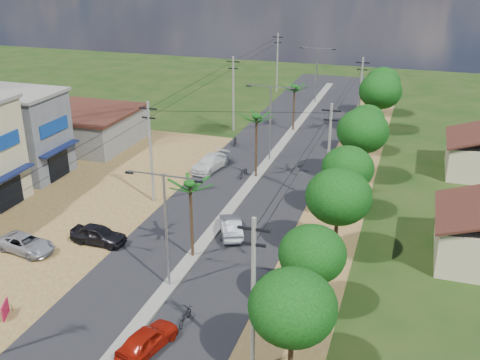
# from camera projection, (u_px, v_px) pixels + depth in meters

# --- Properties ---
(ground) EXTENTS (160.00, 160.00, 0.00)m
(ground) POSITION_uv_depth(u_px,v_px,m) (170.00, 287.00, 36.82)
(ground) COLOR black
(ground) RESTS_ON ground
(road) EXTENTS (12.00, 110.00, 0.04)m
(road) POSITION_uv_depth(u_px,v_px,m) (240.00, 198.00, 50.01)
(road) COLOR black
(road) RESTS_ON ground
(median) EXTENTS (1.00, 90.00, 0.18)m
(median) POSITION_uv_depth(u_px,v_px,m) (250.00, 185.00, 52.62)
(median) COLOR #605E56
(median) RESTS_ON ground
(dirt_lot_west) EXTENTS (18.00, 46.00, 0.04)m
(dirt_lot_west) POSITION_uv_depth(u_px,v_px,m) (49.00, 207.00, 48.14)
(dirt_lot_west) COLOR brown
(dirt_lot_west) RESTS_ON ground
(dirt_shoulder_east) EXTENTS (5.00, 90.00, 0.03)m
(dirt_shoulder_east) POSITION_uv_depth(u_px,v_px,m) (335.00, 210.00, 47.59)
(dirt_shoulder_east) COLOR brown
(dirt_shoulder_east) RESTS_ON ground
(shophouse_grey) EXTENTS (9.00, 6.40, 8.30)m
(shophouse_grey) POSITION_uv_depth(u_px,v_px,m) (19.00, 134.00, 53.83)
(shophouse_grey) COLOR #4E5156
(shophouse_grey) RESTS_ON ground
(low_shed) EXTENTS (10.40, 10.40, 3.95)m
(low_shed) POSITION_uv_depth(u_px,v_px,m) (88.00, 127.00, 63.19)
(low_shed) COLOR #605E56
(low_shed) RESTS_ON ground
(tree_east_a) EXTENTS (4.40, 4.40, 6.37)m
(tree_east_a) POSITION_uv_depth(u_px,v_px,m) (293.00, 307.00, 27.12)
(tree_east_a) COLOR black
(tree_east_a) RESTS_ON ground
(tree_east_b) EXTENTS (4.00, 4.00, 5.83)m
(tree_east_b) POSITION_uv_depth(u_px,v_px,m) (312.00, 254.00, 32.60)
(tree_east_b) COLOR black
(tree_east_b) RESTS_ON ground
(tree_east_c) EXTENTS (4.60, 4.60, 6.83)m
(tree_east_c) POSITION_uv_depth(u_px,v_px,m) (339.00, 197.00, 38.36)
(tree_east_c) COLOR black
(tree_east_c) RESTS_ON ground
(tree_east_d) EXTENTS (4.20, 4.20, 6.13)m
(tree_east_d) POSITION_uv_depth(u_px,v_px,m) (348.00, 168.00, 44.81)
(tree_east_d) COLOR black
(tree_east_d) RESTS_ON ground
(tree_east_e) EXTENTS (4.80, 4.80, 7.14)m
(tree_east_e) POSITION_uv_depth(u_px,v_px,m) (363.00, 131.00, 51.50)
(tree_east_e) COLOR black
(tree_east_e) RESTS_ON ground
(tree_east_f) EXTENTS (3.80, 3.80, 5.52)m
(tree_east_f) POSITION_uv_depth(u_px,v_px,m) (367.00, 120.00, 59.11)
(tree_east_f) COLOR black
(tree_east_f) RESTS_ON ground
(tree_east_g) EXTENTS (5.00, 5.00, 7.38)m
(tree_east_g) POSITION_uv_depth(u_px,v_px,m) (380.00, 91.00, 65.46)
(tree_east_g) COLOR black
(tree_east_g) RESTS_ON ground
(tree_east_h) EXTENTS (4.40, 4.40, 6.52)m
(tree_east_h) POSITION_uv_depth(u_px,v_px,m) (383.00, 82.00, 72.82)
(tree_east_h) COLOR black
(tree_east_h) RESTS_ON ground
(palm_median_near) EXTENTS (2.00, 2.00, 6.15)m
(palm_median_near) POSITION_uv_depth(u_px,v_px,m) (190.00, 187.00, 38.24)
(palm_median_near) COLOR black
(palm_median_near) RESTS_ON ground
(palm_median_mid) EXTENTS (2.00, 2.00, 6.55)m
(palm_median_mid) POSITION_uv_depth(u_px,v_px,m) (257.00, 119.00, 52.18)
(palm_median_mid) COLOR black
(palm_median_mid) RESTS_ON ground
(palm_median_far) EXTENTS (2.00, 2.00, 5.85)m
(palm_median_far) POSITION_uv_depth(u_px,v_px,m) (295.00, 89.00, 66.50)
(palm_median_far) COLOR black
(palm_median_far) RESTS_ON ground
(streetlight_near) EXTENTS (5.10, 0.18, 8.00)m
(streetlight_near) POSITION_uv_depth(u_px,v_px,m) (166.00, 222.00, 35.00)
(streetlight_near) COLOR gray
(streetlight_near) RESTS_ON ground
(streetlight_mid) EXTENTS (5.10, 0.18, 8.00)m
(streetlight_mid) POSITION_uv_depth(u_px,v_px,m) (270.00, 117.00, 57.00)
(streetlight_mid) COLOR gray
(streetlight_mid) RESTS_ON ground
(streetlight_far) EXTENTS (5.10, 0.18, 8.00)m
(streetlight_far) POSITION_uv_depth(u_px,v_px,m) (317.00, 70.00, 78.99)
(streetlight_far) COLOR gray
(streetlight_far) RESTS_ON ground
(utility_pole_w_b) EXTENTS (1.60, 0.24, 9.00)m
(utility_pole_w_b) POSITION_uv_depth(u_px,v_px,m) (151.00, 150.00, 47.57)
(utility_pole_w_b) COLOR #605E56
(utility_pole_w_b) RESTS_ON ground
(utility_pole_w_c) EXTENTS (1.60, 0.24, 9.00)m
(utility_pole_w_c) POSITION_uv_depth(u_px,v_px,m) (233.00, 92.00, 66.93)
(utility_pole_w_c) COLOR #605E56
(utility_pole_w_c) RESTS_ON ground
(utility_pole_w_d) EXTENTS (1.60, 0.24, 9.00)m
(utility_pole_w_d) POSITION_uv_depth(u_px,v_px,m) (277.00, 61.00, 85.40)
(utility_pole_w_d) COLOR #605E56
(utility_pole_w_d) RESTS_ON ground
(utility_pole_e_a) EXTENTS (1.60, 0.24, 9.00)m
(utility_pole_e_a) POSITION_uv_depth(u_px,v_px,m) (253.00, 295.00, 27.59)
(utility_pole_e_a) COLOR #605E56
(utility_pole_e_a) RESTS_ON ground
(utility_pole_e_b) EXTENTS (1.60, 0.24, 9.00)m
(utility_pole_e_b) POSITION_uv_depth(u_px,v_px,m) (329.00, 153.00, 46.95)
(utility_pole_e_b) COLOR #605E56
(utility_pole_e_b) RESTS_ON ground
(utility_pole_e_c) EXTENTS (1.60, 0.24, 9.00)m
(utility_pole_e_c) POSITION_uv_depth(u_px,v_px,m) (360.00, 94.00, 66.30)
(utility_pole_e_c) COLOR #605E56
(utility_pole_e_c) RESTS_ON ground
(car_red_near) EXTENTS (2.55, 4.26, 1.36)m
(car_red_near) POSITION_uv_depth(u_px,v_px,m) (147.00, 340.00, 30.78)
(car_red_near) COLOR maroon
(car_red_near) RESTS_ON ground
(car_silver_mid) EXTENTS (3.16, 4.55, 1.42)m
(car_silver_mid) POSITION_uv_depth(u_px,v_px,m) (231.00, 227.00, 43.25)
(car_silver_mid) COLOR gray
(car_silver_mid) RESTS_ON ground
(car_white_far) EXTENTS (3.05, 5.35, 1.46)m
(car_white_far) POSITION_uv_depth(u_px,v_px,m) (210.00, 163.00, 56.18)
(car_white_far) COLOR #BABAB6
(car_white_far) RESTS_ON ground
(car_parked_silver) EXTENTS (4.77, 2.78, 1.25)m
(car_parked_silver) POSITION_uv_depth(u_px,v_px,m) (26.00, 244.00, 40.87)
(car_parked_silver) COLOR gray
(car_parked_silver) RESTS_ON ground
(car_parked_dark) EXTENTS (4.30, 1.79, 1.46)m
(car_parked_dark) POSITION_uv_depth(u_px,v_px,m) (98.00, 235.00, 41.98)
(car_parked_dark) COLOR black
(car_parked_dark) RESTS_ON ground
(moto_rider_east) EXTENTS (0.62, 1.74, 0.91)m
(moto_rider_east) POSITION_uv_depth(u_px,v_px,m) (185.00, 317.00, 33.07)
(moto_rider_east) COLOR black
(moto_rider_east) RESTS_ON ground
(moto_rider_west_a) EXTENTS (0.76, 1.91, 0.99)m
(moto_rider_west_a) POSITION_uv_depth(u_px,v_px,m) (243.00, 173.00, 54.40)
(moto_rider_west_a) COLOR black
(moto_rider_west_a) RESTS_ON ground
(moto_rider_west_b) EXTENTS (0.72, 1.76, 1.03)m
(moto_rider_west_b) POSITION_uv_depth(u_px,v_px,m) (235.00, 141.00, 63.20)
(moto_rider_west_b) COLOR black
(moto_rider_west_b) RESTS_ON ground
(roadside_sign) EXTENTS (0.57, 1.15, 1.01)m
(roadside_sign) POSITION_uv_depth(u_px,v_px,m) (5.00, 310.00, 33.64)
(roadside_sign) COLOR maroon
(roadside_sign) RESTS_ON ground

